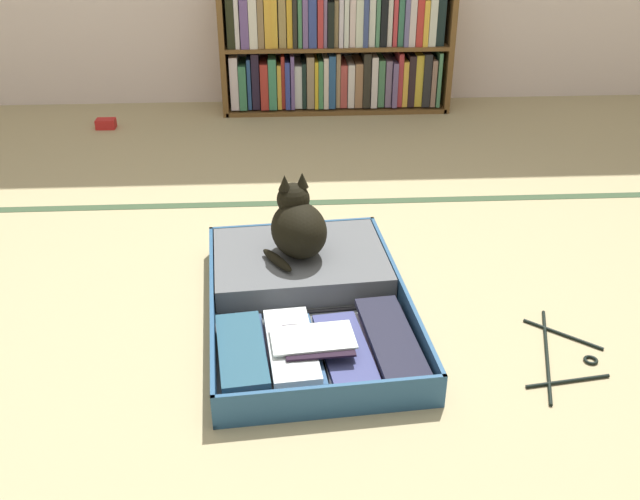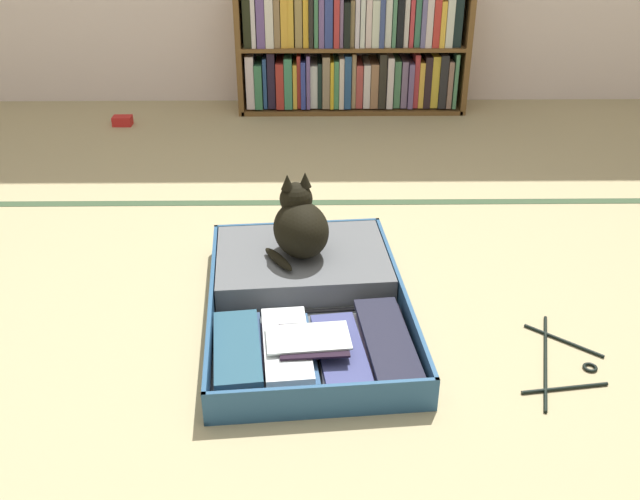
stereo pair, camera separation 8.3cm
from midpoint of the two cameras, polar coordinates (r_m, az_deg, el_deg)
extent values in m
plane|color=tan|center=(2.13, -2.44, -7.21)|extent=(10.00, 10.00, 0.00)
cube|color=#364D31|center=(2.96, -1.97, 3.84)|extent=(4.80, 0.05, 0.00)
cube|color=brown|center=(4.07, -5.84, 16.10)|extent=(0.03, 0.28, 0.72)
cube|color=brown|center=(4.15, 12.14, 15.88)|extent=(0.03, 0.28, 0.72)
cube|color=brown|center=(4.16, 3.11, 11.48)|extent=(1.24, 0.28, 0.02)
cube|color=brown|center=(4.07, 3.24, 16.17)|extent=(1.21, 0.28, 0.02)
cube|color=silver|center=(4.11, -4.97, 13.63)|extent=(0.04, 0.24, 0.29)
cube|color=#397951|center=(4.11, -4.31, 13.31)|extent=(0.04, 0.24, 0.24)
cube|color=navy|center=(4.11, -3.79, 13.59)|extent=(0.02, 0.24, 0.28)
cube|color=#241B2F|center=(4.11, -3.29, 13.80)|extent=(0.04, 0.24, 0.31)
cube|color=#AE2F27|center=(4.10, -2.61, 13.40)|extent=(0.04, 0.24, 0.25)
cube|color=#3D865E|center=(4.10, -1.95, 13.59)|extent=(0.04, 0.24, 0.28)
cube|color=gold|center=(4.11, -1.42, 13.39)|extent=(0.02, 0.24, 0.24)
cube|color=#B33128|center=(4.11, -1.11, 13.74)|extent=(0.02, 0.24, 0.29)
cube|color=#344198|center=(4.10, -0.76, 13.47)|extent=(0.03, 0.24, 0.26)
cube|color=slate|center=(4.09, -0.35, 13.71)|extent=(0.02, 0.24, 0.29)
cube|color=silver|center=(4.12, 0.09, 13.39)|extent=(0.04, 0.24, 0.24)
cube|color=black|center=(4.11, 0.56, 13.45)|extent=(0.02, 0.24, 0.25)
cube|color=gray|center=(4.10, 1.06, 13.69)|extent=(0.04, 0.24, 0.29)
cube|color=gold|center=(4.10, 1.53, 13.48)|extent=(0.02, 0.24, 0.26)
cube|color=#428854|center=(4.11, 1.88, 13.52)|extent=(0.03, 0.24, 0.26)
cube|color=beige|center=(4.10, 2.30, 13.61)|extent=(0.03, 0.24, 0.28)
cube|color=#274F80|center=(4.11, 2.78, 13.70)|extent=(0.04, 0.24, 0.29)
cube|color=#A3825B|center=(4.12, 3.26, 13.79)|extent=(0.02, 0.24, 0.30)
cube|color=#B1433F|center=(4.13, 3.70, 13.37)|extent=(0.04, 0.24, 0.24)
cube|color=silver|center=(4.13, 4.28, 13.37)|extent=(0.04, 0.24, 0.24)
cube|color=#9A6E4B|center=(4.13, 4.89, 13.39)|extent=(0.04, 0.24, 0.25)
cube|color=#29261E|center=(4.12, 5.53, 13.73)|extent=(0.04, 0.24, 0.30)
cube|color=silver|center=(4.13, 6.13, 13.58)|extent=(0.03, 0.24, 0.28)
cube|color=#457A53|center=(4.15, 6.68, 13.48)|extent=(0.04, 0.24, 0.26)
cube|color=slate|center=(4.15, 7.24, 13.44)|extent=(0.03, 0.24, 0.26)
cube|color=slate|center=(4.14, 7.76, 13.30)|extent=(0.03, 0.24, 0.25)
cube|color=#B73439|center=(4.16, 8.18, 13.67)|extent=(0.03, 0.24, 0.30)
cube|color=gold|center=(4.16, 8.57, 13.36)|extent=(0.03, 0.24, 0.25)
cube|color=black|center=(4.16, 9.07, 13.54)|extent=(0.04, 0.24, 0.28)
cube|color=gold|center=(4.18, 9.63, 13.56)|extent=(0.04, 0.24, 0.29)
cube|color=#262526|center=(4.17, 10.25, 13.54)|extent=(0.04, 0.24, 0.29)
cube|color=#8F6E5C|center=(4.18, 10.77, 13.29)|extent=(0.03, 0.24, 0.26)
cube|color=#488158|center=(4.18, 11.21, 13.53)|extent=(0.02, 0.24, 0.30)
cube|color=black|center=(4.04, -5.20, 18.17)|extent=(0.04, 0.24, 0.28)
cube|color=silver|center=(4.03, -4.71, 18.34)|extent=(0.02, 0.24, 0.30)
cube|color=#6A4F8E|center=(4.03, -4.12, 17.99)|extent=(0.04, 0.24, 0.25)
cube|color=silver|center=(4.02, -3.44, 18.27)|extent=(0.04, 0.24, 0.29)
cube|color=#8F724B|center=(4.03, -2.83, 18.19)|extent=(0.03, 0.24, 0.27)
cube|color=gold|center=(4.03, -2.26, 18.39)|extent=(0.04, 0.24, 0.30)
cube|color=gold|center=(4.04, -1.71, 18.12)|extent=(0.03, 0.24, 0.26)
cube|color=#9D844A|center=(4.04, -1.11, 18.15)|extent=(0.04, 0.24, 0.26)
cube|color=gold|center=(4.03, -0.54, 18.26)|extent=(0.03, 0.24, 0.28)
cube|color=#282620|center=(4.02, -0.11, 18.07)|extent=(0.02, 0.24, 0.26)
cube|color=#438355|center=(4.03, 0.29, 18.46)|extent=(0.02, 0.24, 0.31)
cube|color=slate|center=(4.02, 0.72, 18.31)|extent=(0.03, 0.24, 0.29)
cube|color=#32428A|center=(4.03, 1.29, 18.20)|extent=(0.04, 0.24, 0.27)
cube|color=#B93334|center=(4.02, 1.92, 18.29)|extent=(0.03, 0.24, 0.29)
cube|color=slate|center=(4.04, 2.31, 18.07)|extent=(0.02, 0.24, 0.25)
cube|color=black|center=(4.03, 2.76, 17.92)|extent=(0.03, 0.24, 0.24)
cube|color=#9D8354|center=(4.05, 3.18, 18.00)|extent=(0.02, 0.24, 0.24)
cube|color=silver|center=(4.03, 3.58, 18.27)|extent=(0.02, 0.24, 0.29)
cube|color=silver|center=(4.03, 4.00, 18.37)|extent=(0.02, 0.24, 0.30)
cube|color=beige|center=(4.04, 4.48, 18.36)|extent=(0.03, 0.24, 0.30)
cube|color=silver|center=(4.05, 5.02, 17.96)|extent=(0.04, 0.24, 0.24)
cube|color=#3A4A81|center=(4.05, 5.53, 18.00)|extent=(0.03, 0.24, 0.25)
cube|color=silver|center=(4.06, 6.03, 18.27)|extent=(0.03, 0.24, 0.29)
cube|color=#4B835F|center=(4.06, 6.48, 18.06)|extent=(0.02, 0.24, 0.26)
cube|color=black|center=(4.06, 6.97, 18.32)|extent=(0.03, 0.24, 0.30)
cube|color=silver|center=(4.08, 7.43, 17.98)|extent=(0.02, 0.24, 0.25)
cube|color=#C2383E|center=(4.08, 7.85, 17.90)|extent=(0.02, 0.24, 0.25)
cube|color=#397659|center=(4.08, 8.31, 18.05)|extent=(0.03, 0.24, 0.27)
cube|color=slate|center=(4.07, 8.79, 18.09)|extent=(0.02, 0.24, 0.28)
cube|color=silver|center=(4.08, 9.25, 18.21)|extent=(0.03, 0.24, 0.30)
cube|color=red|center=(4.09, 9.79, 17.92)|extent=(0.04, 0.24, 0.27)
cube|color=gold|center=(4.09, 10.26, 17.71)|extent=(0.03, 0.24, 0.24)
cube|color=silver|center=(4.10, 10.80, 17.91)|extent=(0.04, 0.24, 0.27)
cube|color=black|center=(4.12, 11.42, 17.95)|extent=(0.04, 0.24, 0.28)
cube|color=#265079|center=(2.04, 0.72, -8.96)|extent=(0.64, 0.51, 0.01)
cube|color=#265079|center=(1.83, 1.49, -12.15)|extent=(0.60, 0.06, 0.10)
cube|color=#265079|center=(2.00, -7.77, -8.34)|extent=(0.05, 0.46, 0.10)
cube|color=#265079|center=(2.05, 8.99, -7.37)|extent=(0.05, 0.46, 0.10)
cube|color=#4C5052|center=(2.03, 0.72, -8.73)|extent=(0.61, 0.49, 0.01)
cube|color=#265079|center=(2.42, -0.45, -2.22)|extent=(0.64, 0.51, 0.01)
cube|color=#265079|center=(2.59, -0.89, 1.22)|extent=(0.60, 0.06, 0.10)
cube|color=#265079|center=(2.39, -7.51, -1.61)|extent=(0.05, 0.46, 0.10)
cube|color=#265079|center=(2.43, 6.48, -0.94)|extent=(0.05, 0.46, 0.10)
cube|color=#4C5052|center=(2.41, -0.45, -2.01)|extent=(0.61, 0.49, 0.01)
cylinder|color=black|center=(2.22, 0.08, -5.04)|extent=(0.58, 0.06, 0.02)
cube|color=gray|center=(2.01, -5.14, -8.92)|extent=(0.14, 0.34, 0.02)
cube|color=navy|center=(2.01, -5.34, -8.34)|extent=(0.16, 0.39, 0.02)
cube|color=#2A5366|center=(2.00, -5.52, -7.83)|extent=(0.17, 0.35, 0.02)
cube|color=white|center=(2.02, -1.41, -8.50)|extent=(0.16, 0.40, 0.02)
cube|color=#315177|center=(2.00, -1.16, -8.14)|extent=(0.17, 0.35, 0.02)
cube|color=silver|center=(1.99, -1.51, -7.65)|extent=(0.16, 0.35, 0.02)
cube|color=silver|center=(2.03, 2.93, -8.43)|extent=(0.15, 0.39, 0.01)
cube|color=#3F447C|center=(2.01, 2.89, -8.13)|extent=(0.17, 0.36, 0.02)
cube|color=#8F7BA5|center=(2.05, 6.50, -8.19)|extent=(0.15, 0.38, 0.01)
cube|color=#2D2432|center=(2.04, 6.83, -7.81)|extent=(0.16, 0.41, 0.02)
cube|color=#222333|center=(2.03, 6.62, -7.14)|extent=(0.17, 0.41, 0.02)
cube|color=white|center=(1.98, 0.24, -7.09)|extent=(0.24, 0.16, 0.01)
cube|color=black|center=(1.98, 0.67, -7.31)|extent=(0.20, 0.17, 0.01)
cube|color=#5A5E61|center=(2.39, -0.45, -1.16)|extent=(0.60, 0.48, 0.09)
torus|color=white|center=(2.40, -0.02, 0.08)|extent=(0.08, 0.08, 0.01)
cylinder|color=black|center=(2.57, -4.54, 0.93)|extent=(0.02, 0.02, 0.09)
cylinder|color=black|center=(2.60, 2.77, 1.26)|extent=(0.02, 0.02, 0.09)
cube|color=red|center=(1.82, -5.04, -12.05)|extent=(0.04, 0.01, 0.02)
cube|color=red|center=(1.86, 6.06, -11.54)|extent=(0.03, 0.00, 0.02)
cube|color=red|center=(1.82, -4.77, -11.89)|extent=(0.04, 0.01, 0.02)
cube|color=green|center=(1.84, -3.59, -12.74)|extent=(0.03, 0.00, 0.02)
ellipsoid|color=black|center=(2.31, -0.51, 1.64)|extent=(0.24, 0.27, 0.18)
ellipsoid|color=black|center=(2.39, -0.97, 1.41)|extent=(0.14, 0.11, 0.10)
sphere|color=black|center=(2.32, -0.92, 4.15)|extent=(0.11, 0.11, 0.11)
cone|color=black|center=(2.30, -0.17, 5.69)|extent=(0.04, 0.04, 0.05)
cone|color=black|center=(2.28, -1.61, 5.50)|extent=(0.04, 0.04, 0.05)
sphere|color=gold|center=(2.36, -0.80, 4.79)|extent=(0.02, 0.02, 0.02)
sphere|color=gold|center=(2.35, -1.71, 4.66)|extent=(0.02, 0.02, 0.02)
ellipsoid|color=black|center=(2.29, -2.42, -0.76)|extent=(0.12, 0.16, 0.03)
cylinder|color=black|center=(2.15, 18.79, -8.43)|extent=(0.14, 0.43, 0.01)
cylinder|color=black|center=(2.25, 20.02, -6.89)|extent=(0.19, 0.17, 0.01)
cylinder|color=black|center=(2.07, 20.25, -10.42)|extent=(0.24, 0.04, 0.01)
torus|color=black|center=(2.17, 21.99, -8.79)|extent=(0.05, 0.05, 0.01)
cube|color=red|center=(4.00, -15.06, 10.02)|extent=(0.10, 0.07, 0.05)
camera|label=1|loc=(0.04, -88.90, 0.61)|focal=39.69mm
camera|label=2|loc=(0.04, 91.10, -0.61)|focal=39.69mm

